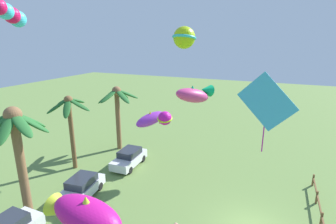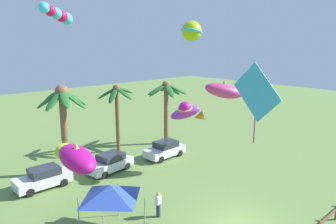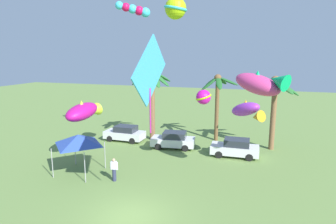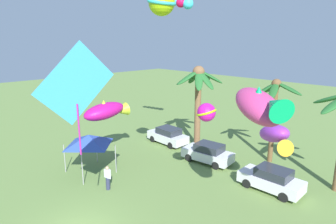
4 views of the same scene
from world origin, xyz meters
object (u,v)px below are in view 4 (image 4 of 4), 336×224
(palm_tree_1, at_px, (198,87))
(spectator_0, at_px, (108,178))
(parked_car_2, at_px, (271,179))
(parked_car_1, at_px, (208,153))
(festival_tent, at_px, (89,140))
(parked_car_0, at_px, (168,136))
(kite_ball_4, at_px, (162,2))
(kite_fish_0, at_px, (107,111))
(kite_tube_6, at_px, (176,1))
(kite_fish_5, at_px, (260,105))
(kite_fish_3, at_px, (275,135))
(kite_ball_1, at_px, (206,112))
(palm_tree_2, at_px, (275,100))
(kite_diamond_2, at_px, (76,85))

(palm_tree_1, xyz_separation_m, spectator_0, (1.06, -9.95, -4.56))
(palm_tree_1, xyz_separation_m, parked_car_2, (8.35, -2.55, -4.62))
(parked_car_1, distance_m, festival_tent, 9.05)
(parked_car_0, relative_size, festival_tent, 1.37)
(kite_ball_4, bearing_deg, kite_fish_0, 169.40)
(kite_ball_4, xyz_separation_m, kite_tube_6, (-5.79, 6.85, 1.13))
(palm_tree_1, distance_m, kite_ball_4, 11.63)
(parked_car_1, xyz_separation_m, kite_fish_5, (7.26, -6.00, 5.92))
(kite_fish_3, bearing_deg, kite_ball_1, -138.87)
(kite_fish_3, bearing_deg, kite_ball_4, -134.33)
(parked_car_1, bearing_deg, palm_tree_2, 47.80)
(spectator_0, height_order, kite_diamond_2, kite_diamond_2)
(festival_tent, distance_m, kite_ball_1, 9.27)
(festival_tent, distance_m, kite_tube_6, 12.35)
(palm_tree_2, bearing_deg, parked_car_1, -132.20)
(kite_fish_0, bearing_deg, palm_tree_1, 69.11)
(kite_tube_6, bearing_deg, palm_tree_2, 27.98)
(parked_car_2, xyz_separation_m, kite_ball_4, (-3.37, -6.28, 10.34))
(palm_tree_1, relative_size, kite_fish_5, 1.93)
(palm_tree_1, xyz_separation_m, kite_diamond_2, (5.19, -13.67, 2.21))
(palm_tree_1, height_order, kite_tube_6, kite_tube_6)
(parked_car_0, relative_size, parked_car_1, 0.96)
(parked_car_2, distance_m, festival_tent, 12.52)
(palm_tree_1, distance_m, kite_tube_6, 7.18)
(parked_car_0, xyz_separation_m, spectator_0, (3.49, -8.70, 0.06))
(parked_car_0, relative_size, spectator_0, 2.46)
(kite_diamond_2, distance_m, kite_fish_3, 10.54)
(kite_tube_6, bearing_deg, kite_ball_4, -49.79)
(palm_tree_1, distance_m, spectator_0, 11.00)
(kite_diamond_2, height_order, kite_fish_5, kite_diamond_2)
(palm_tree_1, height_order, kite_ball_4, kite_ball_4)
(parked_car_2, height_order, kite_ball_1, kite_ball_1)
(kite_fish_0, distance_m, kite_fish_3, 12.37)
(parked_car_0, xyz_separation_m, kite_diamond_2, (7.62, -12.43, 6.83))
(kite_fish_0, distance_m, kite_fish_5, 13.14)
(palm_tree_2, relative_size, kite_diamond_2, 1.40)
(parked_car_2, relative_size, kite_ball_4, 2.52)
(parked_car_0, relative_size, kite_fish_3, 1.29)
(palm_tree_1, xyz_separation_m, kite_fish_3, (9.22, -4.48, -1.02))
(parked_car_1, bearing_deg, festival_tent, -122.18)
(parked_car_1, relative_size, kite_tube_6, 1.48)
(palm_tree_1, bearing_deg, kite_fish_0, -110.89)
(palm_tree_1, distance_m, kite_fish_5, 12.89)
(kite_fish_5, height_order, kite_tube_6, kite_tube_6)
(palm_tree_1, xyz_separation_m, kite_fish_0, (-2.81, -7.37, -1.30))
(palm_tree_2, bearing_deg, kite_tube_6, -152.02)
(palm_tree_2, distance_m, kite_fish_3, 6.95)
(parked_car_0, height_order, kite_diamond_2, kite_diamond_2)
(palm_tree_2, xyz_separation_m, parked_car_2, (2.24, -4.25, -4.20))
(parked_car_1, xyz_separation_m, festival_tent, (-4.73, -7.52, 1.72))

